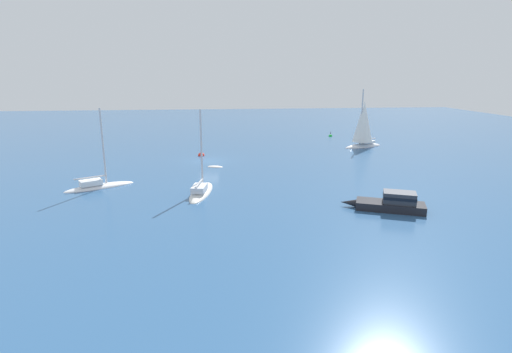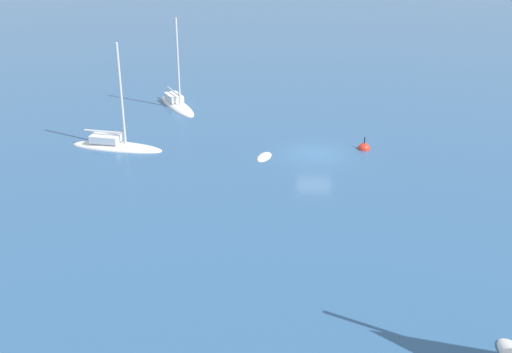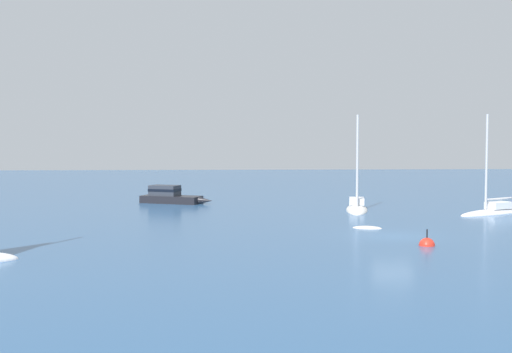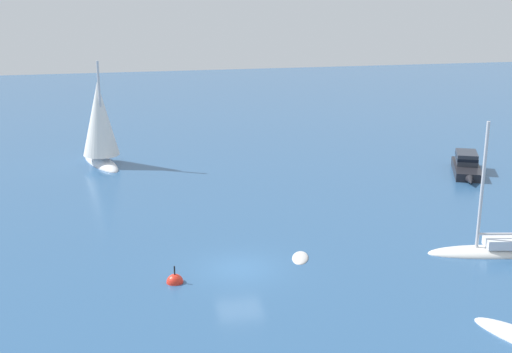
# 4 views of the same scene
# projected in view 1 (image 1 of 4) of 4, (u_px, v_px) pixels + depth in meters

# --- Properties ---
(ground_plane) EXTENTS (160.00, 160.00, 0.00)m
(ground_plane) POSITION_uv_depth(u_px,v_px,m) (209.00, 161.00, 52.02)
(ground_plane) COLOR #2D5684
(yacht) EXTENTS (7.17, 2.96, 8.19)m
(yacht) POSITION_uv_depth(u_px,v_px,m) (201.00, 191.00, 37.88)
(yacht) COLOR silver
(yacht) RESTS_ON ground
(dinghy) EXTENTS (1.47, 2.11, 0.31)m
(dinghy) POSITION_uv_depth(u_px,v_px,m) (215.00, 167.00, 48.59)
(dinghy) COLOR silver
(dinghy) RESTS_ON ground
(sailboat) EXTENTS (4.00, 6.89, 9.30)m
(sailboat) POSITION_uv_depth(u_px,v_px,m) (363.00, 127.00, 61.18)
(sailboat) COLOR white
(sailboat) RESTS_ON ground
(launch) EXTENTS (3.93, 6.74, 1.60)m
(launch) POSITION_uv_depth(u_px,v_px,m) (392.00, 203.00, 33.02)
(launch) COLOR black
(launch) RESTS_ON ground
(sloop) EXTENTS (4.63, 6.64, 8.12)m
(sloop) POSITION_uv_depth(u_px,v_px,m) (99.00, 186.00, 39.71)
(sloop) COLOR white
(sloop) RESTS_ON ground
(channel_buoy) EXTENTS (0.68, 0.68, 1.16)m
(channel_buoy) POSITION_uv_depth(u_px,v_px,m) (330.00, 136.00, 72.62)
(channel_buoy) COLOR green
(channel_buoy) RESTS_ON ground
(mooring_buoy) EXTENTS (0.90, 0.90, 1.37)m
(mooring_buoy) POSITION_uv_depth(u_px,v_px,m) (201.00, 156.00, 55.39)
(mooring_buoy) COLOR red
(mooring_buoy) RESTS_ON ground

